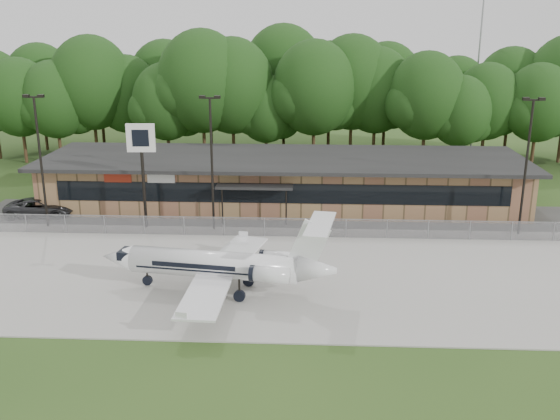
# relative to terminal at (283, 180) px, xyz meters

# --- Properties ---
(ground) EXTENTS (160.00, 160.00, 0.00)m
(ground) POSITION_rel_terminal_xyz_m (0.00, -23.94, -2.18)
(ground) COLOR #2A491A
(ground) RESTS_ON ground
(apron) EXTENTS (64.00, 18.00, 0.08)m
(apron) POSITION_rel_terminal_xyz_m (0.00, -15.94, -2.14)
(apron) COLOR #9E9B93
(apron) RESTS_ON ground
(parking_lot) EXTENTS (50.00, 9.00, 0.06)m
(parking_lot) POSITION_rel_terminal_xyz_m (0.00, -4.44, -2.15)
(parking_lot) COLOR #383835
(parking_lot) RESTS_ON ground
(terminal) EXTENTS (41.00, 11.65, 4.30)m
(terminal) POSITION_rel_terminal_xyz_m (0.00, 0.00, 0.00)
(terminal) COLOR #94744A
(terminal) RESTS_ON ground
(fence) EXTENTS (46.00, 0.04, 1.52)m
(fence) POSITION_rel_terminal_xyz_m (0.00, -8.94, -1.40)
(fence) COLOR gray
(fence) RESTS_ON ground
(treeline) EXTENTS (72.00, 12.00, 15.00)m
(treeline) POSITION_rel_terminal_xyz_m (0.00, 18.06, 5.32)
(treeline) COLOR #143812
(treeline) RESTS_ON ground
(radio_mast) EXTENTS (0.20, 0.20, 25.00)m
(radio_mast) POSITION_rel_terminal_xyz_m (22.00, 24.06, 10.32)
(radio_mast) COLOR gray
(radio_mast) RESTS_ON ground
(light_pole_left) EXTENTS (1.55, 0.30, 10.23)m
(light_pole_left) POSITION_rel_terminal_xyz_m (-18.00, -7.44, 3.80)
(light_pole_left) COLOR black
(light_pole_left) RESTS_ON ground
(light_pole_mid) EXTENTS (1.55, 0.30, 10.23)m
(light_pole_mid) POSITION_rel_terminal_xyz_m (-5.00, -7.44, 3.80)
(light_pole_mid) COLOR black
(light_pole_mid) RESTS_ON ground
(light_pole_right) EXTENTS (1.55, 0.30, 10.23)m
(light_pole_right) POSITION_rel_terminal_xyz_m (18.00, -7.44, 3.80)
(light_pole_right) COLOR black
(light_pole_right) RESTS_ON ground
(business_jet) EXTENTS (14.26, 12.76, 4.80)m
(business_jet) POSITION_rel_terminal_xyz_m (-2.70, -19.00, -0.46)
(business_jet) COLOR white
(business_jet) RESTS_ON ground
(suv) EXTENTS (5.77, 3.09, 1.54)m
(suv) POSITION_rel_terminal_xyz_m (-19.68, -4.73, -1.41)
(suv) COLOR #303033
(suv) RESTS_ON ground
(pole_sign) EXTENTS (2.13, 0.35, 8.10)m
(pole_sign) POSITION_rel_terminal_xyz_m (-10.33, -7.14, 4.02)
(pole_sign) COLOR black
(pole_sign) RESTS_ON ground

